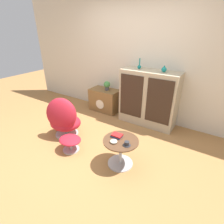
{
  "coord_description": "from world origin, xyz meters",
  "views": [
    {
      "loc": [
        1.7,
        -1.88,
        1.94
      ],
      "look_at": [
        0.16,
        0.49,
        0.55
      ],
      "focal_mm": 28.0,
      "sensor_mm": 36.0,
      "label": 1
    }
  ],
  "objects_px": {
    "egg_chair": "(63,119)",
    "potted_plant": "(107,85)",
    "coffee_table": "(121,150)",
    "book_stack": "(117,135)",
    "teacup": "(127,144)",
    "tv_console": "(105,100)",
    "vase_inner_left": "(164,69)",
    "sideboard": "(149,98)",
    "bowl": "(114,141)",
    "vase_leftmost": "(139,66)",
    "ottoman": "(70,141)"
  },
  "relations": [
    {
      "from": "tv_console",
      "to": "coffee_table",
      "type": "bearing_deg",
      "value": -48.01
    },
    {
      "from": "tv_console",
      "to": "vase_inner_left",
      "type": "height_order",
      "value": "vase_inner_left"
    },
    {
      "from": "ottoman",
      "to": "vase_leftmost",
      "type": "relative_size",
      "value": 1.9
    },
    {
      "from": "teacup",
      "to": "sideboard",
      "type": "bearing_deg",
      "value": 101.61
    },
    {
      "from": "tv_console",
      "to": "vase_inner_left",
      "type": "xyz_separation_m",
      "value": [
        1.4,
        -0.02,
        0.94
      ]
    },
    {
      "from": "coffee_table",
      "to": "teacup",
      "type": "xyz_separation_m",
      "value": [
        0.13,
        -0.06,
        0.2
      ]
    },
    {
      "from": "coffee_table",
      "to": "vase_leftmost",
      "type": "xyz_separation_m",
      "value": [
        -0.44,
        1.46,
        0.94
      ]
    },
    {
      "from": "bowl",
      "to": "egg_chair",
      "type": "bearing_deg",
      "value": 171.16
    },
    {
      "from": "potted_plant",
      "to": "teacup",
      "type": "distance_m",
      "value": 2.09
    },
    {
      "from": "ottoman",
      "to": "vase_leftmost",
      "type": "distance_m",
      "value": 1.98
    },
    {
      "from": "sideboard",
      "to": "teacup",
      "type": "distance_m",
      "value": 1.55
    },
    {
      "from": "tv_console",
      "to": "potted_plant",
      "type": "bearing_deg",
      "value": 0.53
    },
    {
      "from": "egg_chair",
      "to": "potted_plant",
      "type": "relative_size",
      "value": 3.7
    },
    {
      "from": "teacup",
      "to": "bowl",
      "type": "distance_m",
      "value": 0.19
    },
    {
      "from": "vase_inner_left",
      "to": "potted_plant",
      "type": "relative_size",
      "value": 0.53
    },
    {
      "from": "tv_console",
      "to": "ottoman",
      "type": "bearing_deg",
      "value": -75.06
    },
    {
      "from": "coffee_table",
      "to": "book_stack",
      "type": "height_order",
      "value": "book_stack"
    },
    {
      "from": "teacup",
      "to": "book_stack",
      "type": "distance_m",
      "value": 0.25
    },
    {
      "from": "coffee_table",
      "to": "vase_leftmost",
      "type": "height_order",
      "value": "vase_leftmost"
    },
    {
      "from": "vase_inner_left",
      "to": "bowl",
      "type": "height_order",
      "value": "vase_inner_left"
    },
    {
      "from": "vase_inner_left",
      "to": "vase_leftmost",
      "type": "bearing_deg",
      "value": 180.0
    },
    {
      "from": "potted_plant",
      "to": "teacup",
      "type": "height_order",
      "value": "potted_plant"
    },
    {
      "from": "egg_chair",
      "to": "vase_leftmost",
      "type": "bearing_deg",
      "value": 57.78
    },
    {
      "from": "sideboard",
      "to": "potted_plant",
      "type": "height_order",
      "value": "sideboard"
    },
    {
      "from": "egg_chair",
      "to": "teacup",
      "type": "distance_m",
      "value": 1.45
    },
    {
      "from": "potted_plant",
      "to": "coffee_table",
      "type": "bearing_deg",
      "value": -49.63
    },
    {
      "from": "ottoman",
      "to": "vase_leftmost",
      "type": "height_order",
      "value": "vase_leftmost"
    },
    {
      "from": "egg_chair",
      "to": "potted_plant",
      "type": "distance_m",
      "value": 1.42
    },
    {
      "from": "coffee_table",
      "to": "vase_leftmost",
      "type": "bearing_deg",
      "value": 106.81
    },
    {
      "from": "coffee_table",
      "to": "bowl",
      "type": "relative_size",
      "value": 4.87
    },
    {
      "from": "ottoman",
      "to": "potted_plant",
      "type": "xyz_separation_m",
      "value": [
        -0.37,
        1.65,
        0.49
      ]
    },
    {
      "from": "coffee_table",
      "to": "potted_plant",
      "type": "relative_size",
      "value": 2.38
    },
    {
      "from": "book_stack",
      "to": "vase_leftmost",
      "type": "bearing_deg",
      "value": 103.71
    },
    {
      "from": "egg_chair",
      "to": "coffee_table",
      "type": "relative_size",
      "value": 1.55
    },
    {
      "from": "vase_inner_left",
      "to": "teacup",
      "type": "bearing_deg",
      "value": -87.58
    },
    {
      "from": "vase_inner_left",
      "to": "bowl",
      "type": "distance_m",
      "value": 1.74
    },
    {
      "from": "egg_chair",
      "to": "coffee_table",
      "type": "bearing_deg",
      "value": -3.99
    },
    {
      "from": "vase_leftmost",
      "to": "bowl",
      "type": "bearing_deg",
      "value": -76.28
    },
    {
      "from": "potted_plant",
      "to": "book_stack",
      "type": "distance_m",
      "value": 1.86
    },
    {
      "from": "tv_console",
      "to": "vase_leftmost",
      "type": "height_order",
      "value": "vase_leftmost"
    },
    {
      "from": "tv_console",
      "to": "egg_chair",
      "type": "xyz_separation_m",
      "value": [
        0.03,
        -1.39,
        0.1
      ]
    },
    {
      "from": "potted_plant",
      "to": "sideboard",
      "type": "bearing_deg",
      "value": -1.47
    },
    {
      "from": "tv_console",
      "to": "bowl",
      "type": "bearing_deg",
      "value": -51.2
    },
    {
      "from": "tv_console",
      "to": "potted_plant",
      "type": "xyz_separation_m",
      "value": [
        0.07,
        0.0,
        0.4
      ]
    },
    {
      "from": "egg_chair",
      "to": "vase_inner_left",
      "type": "bearing_deg",
      "value": 44.97
    },
    {
      "from": "vase_leftmost",
      "to": "bowl",
      "type": "xyz_separation_m",
      "value": [
        0.38,
        -1.56,
        -0.75
      ]
    },
    {
      "from": "tv_console",
      "to": "potted_plant",
      "type": "distance_m",
      "value": 0.41
    },
    {
      "from": "book_stack",
      "to": "coffee_table",
      "type": "bearing_deg",
      "value": -24.76
    },
    {
      "from": "egg_chair",
      "to": "book_stack",
      "type": "xyz_separation_m",
      "value": [
        1.21,
        -0.05,
        0.09
      ]
    },
    {
      "from": "coffee_table",
      "to": "book_stack",
      "type": "bearing_deg",
      "value": 155.24
    }
  ]
}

